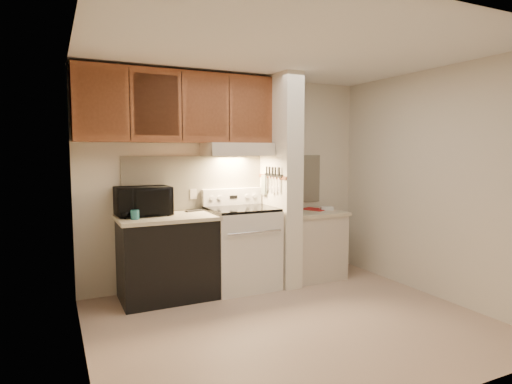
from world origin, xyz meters
TOP-DOWN VIEW (x-y plane):
  - floor at (0.00, 0.00)m, footprint 3.60×3.60m
  - ceiling at (0.00, 0.00)m, footprint 3.60×3.60m
  - wall_back at (0.00, 1.50)m, footprint 3.60×2.50m
  - wall_left at (-1.80, 0.00)m, footprint 0.02×3.00m
  - wall_right at (1.80, 0.00)m, footprint 0.02×3.00m
  - backsplash at (0.00, 1.49)m, footprint 2.60×0.02m
  - range_body at (0.00, 1.16)m, footprint 0.76×0.65m
  - oven_window at (0.00, 0.84)m, footprint 0.50×0.01m
  - oven_handle at (0.00, 0.80)m, footprint 0.65×0.02m
  - cooktop at (0.00, 1.16)m, footprint 0.74×0.64m
  - range_backguard at (0.00, 1.44)m, footprint 0.76×0.08m
  - range_display at (0.00, 1.40)m, footprint 0.10×0.01m
  - range_knob_left_outer at (-0.28, 1.40)m, footprint 0.05×0.02m
  - range_knob_left_inner at (-0.18, 1.40)m, footprint 0.05×0.02m
  - range_knob_right_inner at (0.18, 1.40)m, footprint 0.05×0.02m
  - range_knob_right_outer at (0.28, 1.40)m, footprint 0.05×0.02m
  - dishwasher_front at (-0.88, 1.17)m, footprint 1.00×0.63m
  - left_countertop at (-0.88, 1.17)m, footprint 1.04×0.67m
  - spoon_rest at (-0.51, 1.36)m, footprint 0.23×0.12m
  - teal_jar at (-1.23, 1.06)m, footprint 0.09×0.09m
  - outlet at (-0.48, 1.48)m, footprint 0.08×0.01m
  - microwave at (-1.10, 1.31)m, footprint 0.58×0.41m
  - partition_pillar at (0.51, 1.15)m, footprint 0.22×0.70m
  - pillar_trim at (0.39, 1.15)m, footprint 0.01×0.70m
  - knife_strip at (0.39, 1.10)m, footprint 0.02×0.42m
  - knife_blade_a at (0.38, 0.95)m, footprint 0.01×0.03m
  - knife_handle_a at (0.38, 0.94)m, footprint 0.02×0.02m
  - knife_blade_b at (0.38, 1.03)m, footprint 0.01×0.04m
  - knife_handle_b at (0.38, 1.03)m, footprint 0.02×0.02m
  - knife_blade_c at (0.38, 1.10)m, footprint 0.01×0.04m
  - knife_handle_c at (0.38, 1.09)m, footprint 0.02×0.02m
  - knife_blade_d at (0.38, 1.18)m, footprint 0.01×0.04m
  - knife_handle_d at (0.38, 1.17)m, footprint 0.02×0.02m
  - knife_blade_e at (0.38, 1.26)m, footprint 0.01×0.04m
  - knife_handle_e at (0.38, 1.25)m, footprint 0.02×0.02m
  - oven_mitt at (0.38, 1.32)m, footprint 0.03×0.10m
  - right_cab_base at (0.97, 1.15)m, footprint 0.70×0.60m
  - right_countertop at (0.97, 1.15)m, footprint 0.74×0.64m
  - red_folder at (1.07, 1.25)m, footprint 0.33×0.37m
  - white_box at (1.19, 1.15)m, footprint 0.18×0.15m
  - range_hood at (0.00, 1.28)m, footprint 0.78×0.44m
  - hood_lip at (0.00, 1.07)m, footprint 0.78×0.04m
  - upper_cabinets at (-0.69, 1.32)m, footprint 2.18×0.33m
  - cab_door_a at (-1.51, 1.17)m, footprint 0.46×0.01m
  - cab_gap_a at (-1.23, 1.16)m, footprint 0.01×0.01m
  - cab_door_b at (-0.96, 1.17)m, footprint 0.46×0.01m
  - cab_gap_b at (-0.69, 1.16)m, footprint 0.01×0.01m
  - cab_door_c at (-0.42, 1.17)m, footprint 0.46×0.01m
  - cab_gap_c at (-0.14, 1.16)m, footprint 0.01×0.01m
  - cab_door_d at (0.13, 1.17)m, footprint 0.46×0.01m

SIDE VIEW (x-z plane):
  - floor at x=0.00m, z-range 0.00..0.00m
  - right_cab_base at x=0.97m, z-range 0.00..0.81m
  - dishwasher_front at x=-0.88m, z-range 0.00..0.87m
  - range_body at x=0.00m, z-range 0.00..0.92m
  - oven_window at x=0.00m, z-range 0.35..0.65m
  - oven_handle at x=0.00m, z-range 0.71..0.73m
  - right_countertop at x=0.97m, z-range 0.81..0.85m
  - red_folder at x=1.07m, z-range 0.85..0.86m
  - white_box at x=1.19m, z-range 0.85..0.89m
  - left_countertop at x=-0.88m, z-range 0.87..0.91m
  - spoon_rest at x=-0.51m, z-range 0.91..0.92m
  - cooktop at x=0.00m, z-range 0.92..0.95m
  - teal_jar at x=-1.23m, z-range 0.91..1.01m
  - range_backguard at x=0.00m, z-range 0.95..1.15m
  - range_display at x=0.00m, z-range 1.03..1.07m
  - range_knob_left_outer at x=-0.28m, z-range 1.03..1.07m
  - range_knob_left_inner at x=-0.18m, z-range 1.03..1.07m
  - range_knob_right_inner at x=0.18m, z-range 1.03..1.07m
  - range_knob_right_outer at x=0.28m, z-range 1.03..1.07m
  - microwave at x=-1.10m, z-range 0.91..1.22m
  - outlet at x=-0.48m, z-range 1.04..1.16m
  - oven_mitt at x=0.38m, z-range 1.07..1.31m
  - knife_blade_c at x=0.38m, z-range 1.10..1.30m
  - knife_blade_b at x=0.38m, z-range 1.12..1.30m
  - knife_blade_e at x=0.38m, z-range 1.12..1.30m
  - knife_blade_a at x=0.38m, z-range 1.14..1.30m
  - knife_blade_d at x=0.38m, z-range 1.14..1.30m
  - backsplash at x=0.00m, z-range 0.92..1.55m
  - wall_back at x=0.00m, z-range 1.24..1.26m
  - wall_left at x=-1.80m, z-range 0.00..2.50m
  - wall_right at x=1.80m, z-range 0.00..2.50m
  - partition_pillar at x=0.51m, z-range 0.00..2.50m
  - pillar_trim at x=0.39m, z-range 1.28..1.32m
  - knife_strip at x=0.39m, z-range 1.30..1.34m
  - knife_handle_a at x=0.38m, z-range 1.32..1.42m
  - knife_handle_b at x=0.38m, z-range 1.32..1.42m
  - knife_handle_c at x=0.38m, z-range 1.32..1.42m
  - knife_handle_d at x=0.38m, z-range 1.32..1.42m
  - knife_handle_e at x=0.38m, z-range 1.32..1.42m
  - hood_lip at x=0.00m, z-range 1.55..1.61m
  - range_hood at x=0.00m, z-range 1.55..1.70m
  - upper_cabinets at x=-0.69m, z-range 1.70..2.47m
  - cab_door_a at x=-1.51m, z-range 1.77..2.40m
  - cab_gap_a at x=-1.23m, z-range 1.72..2.45m
  - cab_door_b at x=-0.96m, z-range 1.77..2.40m
  - cab_gap_b at x=-0.69m, z-range 1.72..2.45m
  - cab_door_c at x=-0.42m, z-range 1.77..2.40m
  - cab_gap_c at x=-0.14m, z-range 1.72..2.45m
  - cab_door_d at x=0.13m, z-range 1.77..2.40m
  - ceiling at x=0.00m, z-range 2.50..2.50m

